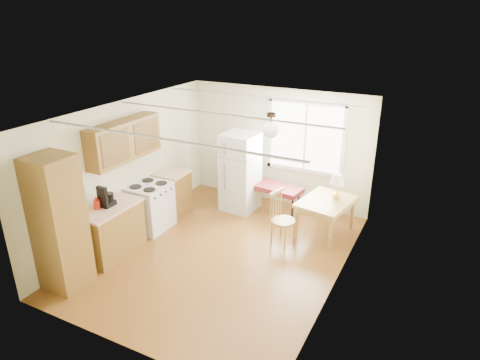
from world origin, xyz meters
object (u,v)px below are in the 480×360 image
Objects in this scene: bench at (271,188)px; chair at (279,214)px; dining_table at (326,205)px; refrigerator at (240,172)px.

bench is 1.26m from chair.
bench is at bearing 171.12° from dining_table.
chair is at bearing -32.97° from refrigerator.
dining_table is at bearing -4.30° from refrigerator.
dining_table is at bearing -10.18° from bench.
bench is 1.10× the size of dining_table.
bench is 1.38× the size of chair.
refrigerator is 1.60m from chair.
refrigerator reaches higher than dining_table.
refrigerator reaches higher than bench.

